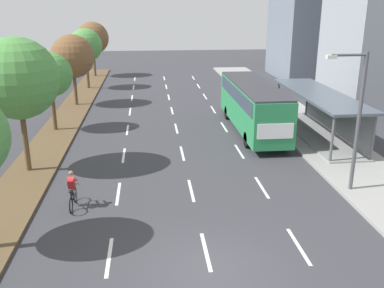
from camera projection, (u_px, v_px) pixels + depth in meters
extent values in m
plane|color=#38383D|center=(210.00, 270.00, 14.60)|extent=(140.00, 140.00, 0.00)
cube|color=brown|center=(65.00, 121.00, 32.66)|extent=(2.60, 52.00, 0.12)
cube|color=gray|center=(289.00, 115.00, 34.35)|extent=(4.50, 52.00, 0.15)
cube|color=white|center=(109.00, 257.00, 15.35)|extent=(0.14, 2.56, 0.01)
cube|color=white|center=(118.00, 193.00, 20.44)|extent=(0.14, 2.56, 0.01)
cube|color=white|center=(124.00, 155.00, 25.52)|extent=(0.14, 2.56, 0.01)
cube|color=white|center=(127.00, 130.00, 30.60)|extent=(0.14, 2.56, 0.01)
cube|color=white|center=(130.00, 112.00, 35.68)|extent=(0.14, 2.56, 0.01)
cube|color=white|center=(132.00, 98.00, 40.76)|extent=(0.14, 2.56, 0.01)
cube|color=white|center=(134.00, 87.00, 45.84)|extent=(0.14, 2.56, 0.01)
cube|color=white|center=(135.00, 79.00, 50.92)|extent=(0.14, 2.56, 0.01)
cube|color=white|center=(206.00, 251.00, 15.69)|extent=(0.14, 2.56, 0.01)
cube|color=white|center=(191.00, 190.00, 20.77)|extent=(0.14, 2.56, 0.01)
cube|color=white|center=(182.00, 153.00, 25.85)|extent=(0.14, 2.56, 0.01)
cube|color=white|center=(176.00, 128.00, 30.94)|extent=(0.14, 2.56, 0.01)
cube|color=white|center=(172.00, 111.00, 36.02)|extent=(0.14, 2.56, 0.01)
cube|color=white|center=(169.00, 97.00, 41.10)|extent=(0.14, 2.56, 0.01)
cube|color=white|center=(166.00, 87.00, 46.18)|extent=(0.14, 2.56, 0.01)
cube|color=white|center=(164.00, 78.00, 51.26)|extent=(0.14, 2.56, 0.01)
cube|color=white|center=(299.00, 246.00, 16.03)|extent=(0.14, 2.56, 0.01)
cube|color=white|center=(262.00, 187.00, 21.11)|extent=(0.14, 2.56, 0.01)
cube|color=white|center=(239.00, 151.00, 26.19)|extent=(0.14, 2.56, 0.01)
cube|color=white|center=(224.00, 127.00, 31.27)|extent=(0.14, 2.56, 0.01)
cube|color=white|center=(213.00, 110.00, 36.36)|extent=(0.14, 2.56, 0.01)
cube|color=white|center=(205.00, 96.00, 41.44)|extent=(0.14, 2.56, 0.01)
cube|color=white|center=(198.00, 86.00, 46.52)|extent=(0.14, 2.56, 0.01)
cube|color=white|center=(193.00, 78.00, 51.60)|extent=(0.14, 2.56, 0.01)
cube|color=gray|center=(316.00, 134.00, 28.95)|extent=(2.60, 10.78, 0.10)
cylinder|color=#56565B|center=(332.00, 138.00, 23.55)|extent=(0.16, 0.16, 2.60)
cylinder|color=#56565B|center=(278.00, 99.00, 33.26)|extent=(0.16, 0.16, 2.60)
cylinder|color=#56565B|center=(373.00, 137.00, 23.78)|extent=(0.16, 0.16, 2.60)
cylinder|color=#56565B|center=(307.00, 98.00, 33.49)|extent=(0.16, 0.16, 2.60)
cube|color=gray|center=(336.00, 114.00, 28.64)|extent=(0.10, 10.24, 2.34)
cube|color=#4C5660|center=(320.00, 94.00, 28.09)|extent=(2.90, 11.18, 0.16)
cube|color=#28844C|center=(253.00, 105.00, 29.75)|extent=(2.50, 11.20, 2.80)
cube|color=#2D3D4C|center=(253.00, 93.00, 29.48)|extent=(2.54, 10.30, 0.90)
cube|color=#333338|center=(253.00, 85.00, 29.29)|extent=(2.45, 10.98, 0.12)
cube|color=#2D3D4C|center=(237.00, 86.00, 34.94)|extent=(2.25, 0.06, 1.54)
cube|color=white|center=(275.00, 131.00, 24.50)|extent=(2.12, 0.04, 0.90)
cylinder|color=black|center=(227.00, 113.00, 33.34)|extent=(0.30, 1.00, 1.00)
cylinder|color=black|center=(255.00, 112.00, 33.56)|extent=(0.30, 1.00, 1.00)
cylinder|color=black|center=(247.00, 140.00, 26.79)|extent=(0.30, 1.00, 1.00)
cylinder|color=black|center=(282.00, 139.00, 27.00)|extent=(0.30, 1.00, 1.00)
torus|color=black|center=(75.00, 195.00, 19.46)|extent=(0.06, 0.72, 0.72)
torus|color=black|center=(71.00, 206.00, 18.43)|extent=(0.06, 0.72, 0.72)
cylinder|color=black|center=(73.00, 194.00, 18.86)|extent=(0.05, 0.94, 0.05)
cylinder|color=black|center=(73.00, 199.00, 18.82)|extent=(0.05, 0.57, 0.42)
cylinder|color=black|center=(72.00, 196.00, 18.66)|extent=(0.04, 0.04, 0.40)
cube|color=black|center=(71.00, 192.00, 18.60)|extent=(0.12, 0.24, 0.06)
cylinder|color=black|center=(74.00, 184.00, 19.24)|extent=(0.46, 0.04, 0.04)
cube|color=red|center=(71.00, 183.00, 18.66)|extent=(0.30, 0.36, 0.59)
cube|color=#A82323|center=(71.00, 184.00, 18.51)|extent=(0.26, 0.26, 0.42)
sphere|color=#9E7051|center=(71.00, 173.00, 18.65)|extent=(0.20, 0.20, 0.20)
cylinder|color=#4C4C56|center=(69.00, 192.00, 18.75)|extent=(0.12, 0.42, 0.25)
cylinder|color=#4C4C56|center=(70.00, 195.00, 18.99)|extent=(0.10, 0.17, 0.41)
cylinder|color=#4C4C56|center=(75.00, 191.00, 18.77)|extent=(0.12, 0.42, 0.25)
cylinder|color=#4C4C56|center=(76.00, 195.00, 19.02)|extent=(0.10, 0.17, 0.41)
cylinder|color=red|center=(68.00, 180.00, 18.84)|extent=(0.09, 0.47, 0.28)
cylinder|color=red|center=(76.00, 180.00, 18.87)|extent=(0.09, 0.47, 0.28)
cylinder|color=brown|center=(25.00, 140.00, 22.46)|extent=(0.28, 0.28, 3.37)
sphere|color=#4C8E42|center=(18.00, 78.00, 21.45)|extent=(4.13, 4.13, 4.13)
cylinder|color=brown|center=(54.00, 110.00, 29.88)|extent=(0.28, 0.28, 2.74)
sphere|color=#4C8E42|center=(50.00, 75.00, 29.09)|extent=(3.02, 3.02, 3.02)
cylinder|color=brown|center=(75.00, 89.00, 37.23)|extent=(0.28, 0.28, 2.80)
sphere|color=brown|center=(73.00, 56.00, 36.35)|extent=(3.67, 3.67, 3.67)
cylinder|color=brown|center=(88.00, 73.00, 44.52)|extent=(0.28, 0.28, 3.09)
sphere|color=#4C8E42|center=(85.00, 45.00, 43.63)|extent=(3.39, 3.39, 3.39)
cylinder|color=brown|center=(94.00, 63.00, 51.83)|extent=(0.28, 0.28, 3.07)
sphere|color=brown|center=(93.00, 38.00, 50.90)|extent=(3.78, 3.78, 3.78)
cylinder|color=#4C4C51|center=(358.00, 124.00, 19.59)|extent=(0.18, 0.18, 6.50)
cylinder|color=#4C4C51|center=(349.00, 55.00, 18.53)|extent=(1.60, 0.12, 0.12)
cube|color=silver|center=(331.00, 57.00, 18.48)|extent=(0.44, 0.24, 0.16)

